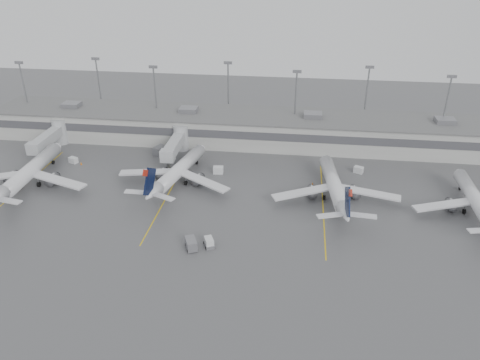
# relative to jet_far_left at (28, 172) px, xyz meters

# --- Properties ---
(ground) EXTENTS (260.00, 260.00, 0.00)m
(ground) POSITION_rel_jet_far_left_xyz_m (50.95, -24.65, -3.41)
(ground) COLOR #4C4C4F
(ground) RESTS_ON ground
(terminal) EXTENTS (152.00, 17.00, 9.45)m
(terminal) POSITION_rel_jet_far_left_xyz_m (50.95, 33.33, 0.76)
(terminal) COLOR #9F9F9A
(terminal) RESTS_ON ground
(light_masts) EXTENTS (142.40, 8.00, 20.60)m
(light_masts) POSITION_rel_jet_far_left_xyz_m (50.95, 39.10, 8.62)
(light_masts) COLOR gray
(light_masts) RESTS_ON ground
(jet_bridge_left) EXTENTS (4.00, 17.20, 7.00)m
(jet_bridge_left) POSITION_rel_jet_far_left_xyz_m (-4.55, 21.07, 0.46)
(jet_bridge_left) COLOR #A5A8AB
(jet_bridge_left) RESTS_ON ground
(jet_bridge_right) EXTENTS (4.00, 17.20, 7.00)m
(jet_bridge_right) POSITION_rel_jet_far_left_xyz_m (30.45, 21.07, 0.46)
(jet_bridge_right) COLOR #A5A8AB
(jet_bridge_right) RESTS_ON ground
(stand_markings) EXTENTS (105.25, 40.00, 0.01)m
(stand_markings) POSITION_rel_jet_far_left_xyz_m (50.95, -0.65, -3.40)
(stand_markings) COLOR yellow
(stand_markings) RESTS_ON ground
(jet_far_left) EXTENTS (30.25, 33.92, 10.97)m
(jet_far_left) POSITION_rel_jet_far_left_xyz_m (0.00, 0.00, 0.00)
(jet_far_left) COLOR silver
(jet_far_left) RESTS_ON ground
(jet_mid_left) EXTENTS (27.62, 31.28, 10.23)m
(jet_mid_left) POSITION_rel_jet_far_left_xyz_m (34.40, 5.69, -0.23)
(jet_mid_left) COLOR silver
(jet_mid_left) RESTS_ON ground
(jet_mid_right) EXTENTS (28.30, 31.88, 10.33)m
(jet_mid_right) POSITION_rel_jet_far_left_xyz_m (70.87, 2.66, -0.20)
(jet_mid_right) COLOR silver
(jet_mid_right) RESTS_ON ground
(jet_far_right) EXTENTS (26.88, 30.10, 9.75)m
(jet_far_right) POSITION_rel_jet_far_left_xyz_m (100.12, 0.13, -0.38)
(jet_far_right) COLOR silver
(jet_far_right) RESTS_ON ground
(baggage_tug) EXTENTS (2.63, 3.16, 1.75)m
(baggage_tug) POSITION_rel_jet_far_left_xyz_m (46.55, -18.98, -2.73)
(baggage_tug) COLOR silver
(baggage_tug) RESTS_ON ground
(baggage_cart) EXTENTS (2.98, 3.67, 2.06)m
(baggage_cart) POSITION_rel_jet_far_left_xyz_m (43.35, -20.18, -2.34)
(baggage_cart) COLOR slate
(baggage_cart) RESTS_ON ground
(gse_uld_a) EXTENTS (2.54, 2.16, 1.52)m
(gse_uld_a) POSITION_rel_jet_far_left_xyz_m (4.52, 13.12, -2.65)
(gse_uld_a) COLOR silver
(gse_uld_a) RESTS_ON ground
(gse_uld_b) EXTENTS (2.62, 1.87, 1.76)m
(gse_uld_b) POSITION_rel_jet_far_left_xyz_m (43.01, 11.96, -2.53)
(gse_uld_b) COLOR silver
(gse_uld_b) RESTS_ON ground
(gse_uld_c) EXTENTS (2.65, 2.27, 1.58)m
(gse_uld_c) POSITION_rel_jet_far_left_xyz_m (77.63, 16.75, -2.62)
(gse_uld_c) COLOR silver
(gse_uld_c) RESTS_ON ground
(gse_loader) EXTENTS (3.44, 4.14, 2.22)m
(gse_loader) POSITION_rel_jet_far_left_xyz_m (25.34, 21.31, -2.30)
(gse_loader) COLOR slate
(gse_loader) RESTS_ON ground
(cone_a) EXTENTS (0.47, 0.47, 0.75)m
(cone_a) POSITION_rel_jet_far_left_xyz_m (6.99, 12.26, -3.04)
(cone_a) COLOR orange
(cone_a) RESTS_ON ground
(cone_b) EXTENTS (0.38, 0.38, 0.60)m
(cone_b) POSITION_rel_jet_far_left_xyz_m (29.25, 4.55, -3.11)
(cone_b) COLOR orange
(cone_b) RESTS_ON ground
(cone_c) EXTENTS (0.47, 0.47, 0.75)m
(cone_c) POSITION_rel_jet_far_left_xyz_m (66.24, 8.56, -3.04)
(cone_c) COLOR orange
(cone_c) RESTS_ON ground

